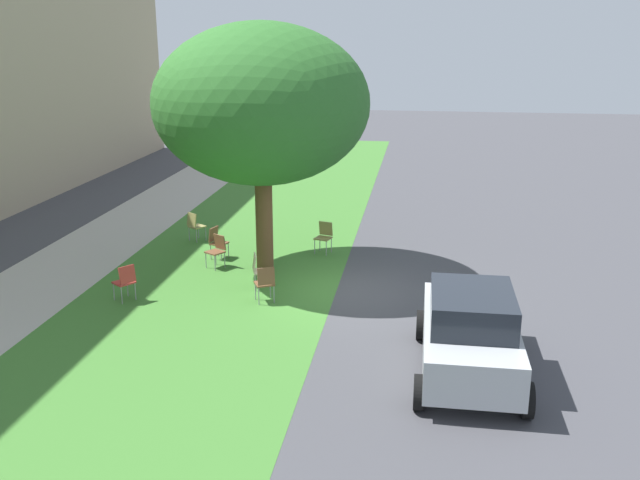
# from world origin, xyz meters

# --- Properties ---
(ground) EXTENTS (80.00, 80.00, 0.00)m
(ground) POSITION_xyz_m (0.00, 0.00, 0.00)
(ground) COLOR #424247
(grass_verge) EXTENTS (48.00, 6.00, 0.01)m
(grass_verge) POSITION_xyz_m (0.00, 3.20, 0.00)
(grass_verge) COLOR #3D752D
(grass_verge) RESTS_ON ground
(sidewalk_strip) EXTENTS (48.00, 2.80, 0.01)m
(sidewalk_strip) POSITION_xyz_m (0.00, 7.60, 0.00)
(sidewalk_strip) COLOR #ADA89E
(sidewalk_strip) RESTS_ON ground
(street_tree) EXTENTS (5.31, 5.31, 6.28)m
(street_tree) POSITION_xyz_m (1.17, 2.22, 4.31)
(street_tree) COLOR brown
(street_tree) RESTS_ON ground
(chair_0) EXTENTS (0.52, 0.52, 0.88)m
(chair_0) POSITION_xyz_m (3.00, 0.93, 0.52)
(chair_0) COLOR olive
(chair_0) RESTS_ON ground
(chair_1) EXTENTS (0.58, 0.58, 0.88)m
(chair_1) POSITION_xyz_m (-1.35, 4.95, 0.52)
(chair_1) COLOR #B7332D
(chair_1) RESTS_ON ground
(chair_2) EXTENTS (0.52, 0.52, 0.88)m
(chair_2) POSITION_xyz_m (2.05, 3.77, 0.52)
(chair_2) COLOR brown
(chair_2) RESTS_ON ground
(chair_3) EXTENTS (0.56, 0.56, 0.88)m
(chair_3) POSITION_xyz_m (-0.98, 1.73, 0.52)
(chair_3) COLOR brown
(chair_3) RESTS_ON ground
(chair_4) EXTENTS (0.58, 0.58, 0.88)m
(chair_4) POSITION_xyz_m (3.54, 4.88, 0.52)
(chair_4) COLOR olive
(chair_4) RESTS_ON ground
(chair_5) EXTENTS (0.58, 0.57, 0.88)m
(chair_5) POSITION_xyz_m (1.30, 3.55, 0.52)
(chair_5) COLOR brown
(chair_5) RESTS_ON ground
(chair_6) EXTENTS (0.52, 0.53, 0.88)m
(chair_6) POSITION_xyz_m (-0.10, 2.08, 0.52)
(chair_6) COLOR beige
(chair_6) RESTS_ON ground
(parked_car) EXTENTS (3.70, 1.92, 1.65)m
(parked_car) POSITION_xyz_m (-3.89, -2.71, 0.84)
(parked_car) COLOR #ADB2B7
(parked_car) RESTS_ON ground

